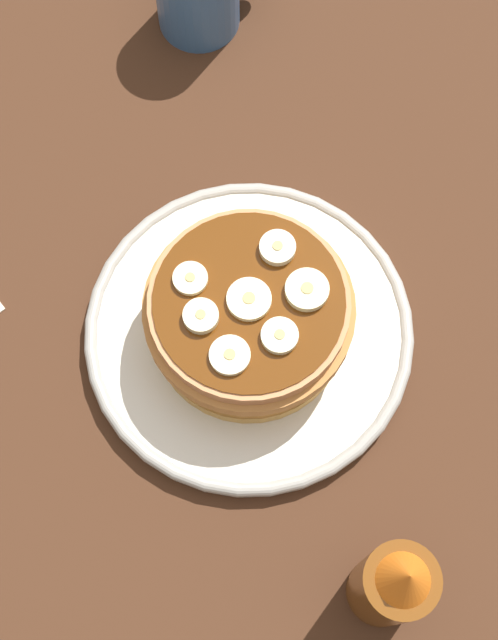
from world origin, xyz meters
The scene contains 11 objects.
ground_plane centered at (0.00, 0.00, -1.50)cm, with size 140.00×140.00×3.00cm, color #422616.
plate centered at (0.00, 0.00, 1.04)cm, with size 26.87×26.87×1.94cm.
pancake_stack centered at (0.10, 0.09, 5.13)cm, with size 16.37×16.34×7.00cm.
banana_slice_0 centered at (-0.13, -0.50, 8.81)cm, with size 3.36×3.36×0.77cm.
banana_slice_1 centered at (-2.97, 3.63, 8.77)cm, with size 2.66×2.66×0.70cm.
banana_slice_2 centered at (-3.75, 0.58, 8.91)cm, with size 2.67×2.67×0.98cm.
banana_slice_3 centered at (0.53, -3.59, 8.84)cm, with size 2.78×2.78×0.85cm.
banana_slice_4 centered at (4.10, -1.51, 8.88)cm, with size 3.31×3.31×0.92cm.
banana_slice_5 centered at (-3.37, -3.07, 8.79)cm, with size 3.04×3.04×0.74cm.
banana_slice_6 centered at (3.91, 2.51, 8.89)cm, with size 2.78×2.78×0.94cm.
syrup_bottle centered at (-1.46, -22.58, 6.59)cm, with size 5.21×5.21×14.58cm.
Camera 1 is at (-12.43, -21.73, 75.79)cm, focal length 54.21 mm.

